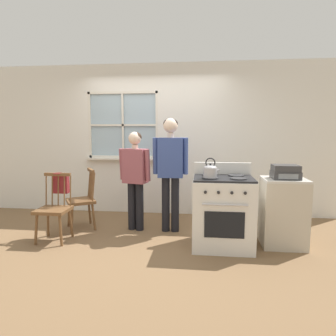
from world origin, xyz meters
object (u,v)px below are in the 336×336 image
Objects in this scene: person_teen_center at (170,163)px; stove at (223,211)px; side_counter at (283,212)px; potted_plant at (133,155)px; person_elderly_left at (135,172)px; chair_near_wall at (82,201)px; kettle at (210,171)px; stereo at (285,172)px; chair_by_window at (54,210)px; handbag at (61,184)px.

person_teen_center is 1.57× the size of stove.
person_teen_center is 1.89× the size of side_counter.
stove is at bearing -43.21° from potted_plant.
person_teen_center reaches higher than stove.
side_counter is at bearing 3.38° from person_elderly_left.
chair_near_wall is 3.76× the size of kettle.
person_teen_center is at bearing 144.65° from stove.
stove is 0.96m from stereo.
chair_by_window is 0.55× the size of person_teen_center.
stove is (2.12, -0.50, 0.04)m from chair_near_wall.
person_elderly_left is at bearing 148.99° from kettle.
chair_by_window is 1.79m from potted_plant.
stereo is (2.92, -0.38, 0.55)m from chair_near_wall.
person_teen_center is 1.69m from side_counter.
stove reaches higher than stereo.
chair_by_window is at bearing 177.66° from kettle.
kettle is at bearing -3.25° from chair_by_window.
stove is at bearing -37.72° from person_teen_center.
chair_near_wall reaches higher than side_counter.
person_teen_center is 1.62m from handbag.
chair_by_window is 2.73× the size of stereo.
handbag is at bearing 179.16° from side_counter.
stereo is at bearing 2.22° from chair_by_window.
person_teen_center reaches higher than kettle.
person_elderly_left is 1.09m from handbag.
side_counter is at bearing 15.93° from kettle.
stove is at bearing -4.73° from handbag.
potted_plant is 0.71× the size of handbag.
person_teen_center is 6.88× the size of kettle.
stove is at bearing -171.13° from stereo.
person_elderly_left reaches higher than handbag.
person_teen_center is (0.54, -0.01, 0.15)m from person_elderly_left.
person_teen_center is at bearing 165.31° from stereo.
chair_by_window is 0.58m from chair_near_wall.
kettle is at bearing -8.60° from handbag.
person_teen_center is 7.83× the size of potted_plant.
handbag is (-1.02, -0.34, -0.14)m from person_elderly_left.
potted_plant is (-0.25, 0.91, 0.18)m from person_elderly_left.
kettle is (1.95, -0.64, 0.59)m from chair_near_wall.
side_counter is (2.33, -1.30, -0.63)m from potted_plant.
chair_near_wall is 0.48m from handbag.
side_counter is (2.08, -0.39, -0.44)m from person_elderly_left.
stereo is (2.08, -0.41, 0.09)m from person_elderly_left.
potted_plant reaches higher than chair_near_wall.
kettle is 2.08m from potted_plant.
person_elderly_left is at bearing 169.37° from side_counter.
potted_plant is at bearing 136.79° from stove.
person_teen_center is 1.21m from potted_plant.
kettle is 0.27× the size of side_counter.
handbag is (-2.13, 0.32, -0.27)m from kettle.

